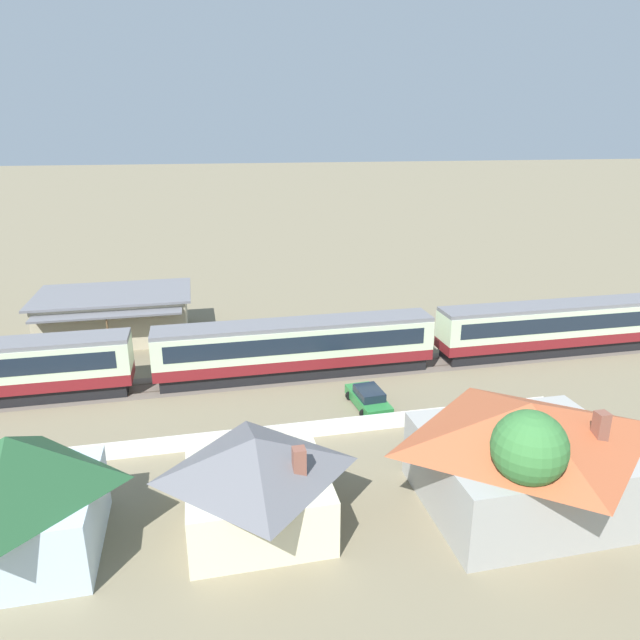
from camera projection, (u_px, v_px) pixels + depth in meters
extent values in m
plane|color=#7A7056|center=(389.00, 363.00, 44.50)|extent=(600.00, 600.00, 0.00)
cube|color=maroon|center=(558.00, 337.00, 46.28)|extent=(20.28, 2.85, 0.80)
cube|color=beige|center=(560.00, 320.00, 45.82)|extent=(20.28, 2.85, 2.16)
cube|color=#192330|center=(560.00, 318.00, 45.78)|extent=(18.65, 2.89, 1.21)
cube|color=slate|center=(562.00, 305.00, 45.43)|extent=(20.28, 2.68, 0.30)
cube|color=black|center=(556.00, 347.00, 46.55)|extent=(19.46, 2.45, 0.88)
cylinder|color=black|center=(633.00, 343.00, 47.26)|extent=(0.90, 0.18, 0.90)
cylinder|color=black|center=(621.00, 338.00, 48.59)|extent=(0.90, 0.18, 0.90)
cylinder|color=black|center=(486.00, 356.00, 44.51)|extent=(0.90, 0.18, 0.90)
cylinder|color=black|center=(477.00, 350.00, 45.84)|extent=(0.90, 0.18, 0.90)
cube|color=maroon|center=(296.00, 359.00, 41.85)|extent=(20.28, 2.85, 0.80)
cube|color=beige|center=(296.00, 340.00, 41.38)|extent=(20.28, 2.85, 2.16)
cube|color=#192330|center=(296.00, 338.00, 41.35)|extent=(18.65, 2.89, 1.21)
cube|color=slate|center=(296.00, 324.00, 41.00)|extent=(20.28, 2.68, 0.30)
cube|color=black|center=(296.00, 369.00, 42.11)|extent=(19.46, 2.45, 0.88)
cylinder|color=black|center=(385.00, 365.00, 42.82)|extent=(0.90, 0.18, 0.90)
cylinder|color=black|center=(379.00, 358.00, 44.15)|extent=(0.90, 0.18, 0.90)
cylinder|color=black|center=(204.00, 381.00, 40.08)|extent=(0.90, 0.18, 0.90)
cylinder|color=black|center=(204.00, 373.00, 41.41)|extent=(0.90, 0.18, 0.90)
cylinder|color=black|center=(80.00, 392.00, 38.39)|extent=(0.90, 0.18, 0.90)
cylinder|color=black|center=(84.00, 384.00, 39.72)|extent=(0.90, 0.18, 0.90)
cube|color=#665B51|center=(376.00, 368.00, 43.53)|extent=(123.48, 3.60, 0.01)
cube|color=#4C4238|center=(379.00, 371.00, 42.86)|extent=(123.48, 0.12, 0.04)
cube|color=#4C4238|center=(373.00, 364.00, 44.19)|extent=(123.48, 0.12, 0.04)
cube|color=#BCB293|center=(116.00, 316.00, 49.53)|extent=(11.97, 7.50, 3.81)
cube|color=slate|center=(113.00, 294.00, 48.90)|extent=(12.93, 8.10, 0.20)
cube|color=slate|center=(107.00, 315.00, 44.84)|extent=(11.49, 1.60, 0.16)
cylinder|color=brown|center=(109.00, 339.00, 44.83)|extent=(0.14, 0.14, 3.33)
cube|color=silver|center=(22.00, 523.00, 23.85)|extent=(6.15, 6.00, 3.14)
pyramid|color=#23512D|center=(10.00, 464.00, 22.96)|extent=(6.64, 6.48, 2.53)
cube|color=beige|center=(257.00, 496.00, 25.95)|extent=(6.21, 6.24, 2.71)
pyramid|color=slate|center=(256.00, 455.00, 25.27)|extent=(6.71, 6.74, 1.64)
cube|color=brown|center=(299.00, 464.00, 24.44)|extent=(0.56, 0.56, 1.48)
cube|color=#9E9E99|center=(523.00, 472.00, 27.14)|extent=(9.19, 7.58, 3.51)
pyramid|color=#B25633|center=(529.00, 421.00, 26.30)|extent=(9.92, 8.19, 1.86)
cube|color=brown|center=(600.00, 429.00, 25.39)|extent=(0.56, 0.56, 1.68)
cube|color=white|center=(157.00, 446.00, 31.67)|extent=(47.91, 0.06, 1.05)
cube|color=#287A38|center=(368.00, 400.00, 37.17)|extent=(2.06, 4.43, 0.63)
cube|color=#192330|center=(369.00, 393.00, 36.87)|extent=(1.66, 2.26, 0.54)
cylinder|color=black|center=(372.00, 393.00, 38.66)|extent=(0.62, 0.20, 0.62)
cylinder|color=black|center=(350.00, 396.00, 38.23)|extent=(0.62, 0.20, 0.62)
cylinder|color=black|center=(387.00, 410.00, 36.22)|extent=(0.62, 0.20, 0.62)
cylinder|color=black|center=(364.00, 414.00, 35.80)|extent=(0.62, 0.20, 0.62)
cylinder|color=brown|center=(521.00, 507.00, 24.22)|extent=(0.25, 0.25, 3.92)
sphere|color=#387538|center=(529.00, 448.00, 23.30)|extent=(3.13, 3.13, 3.13)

